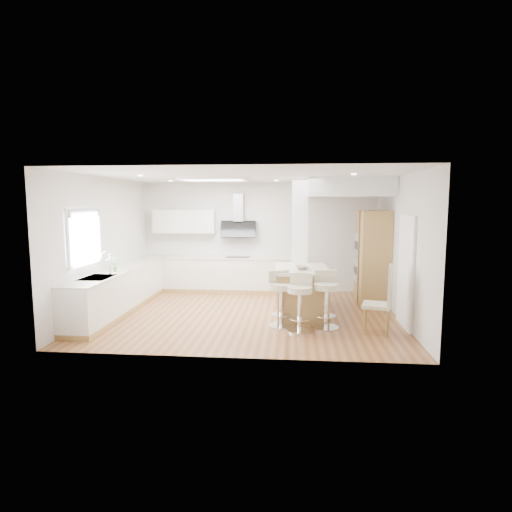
# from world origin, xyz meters

# --- Properties ---
(ground) EXTENTS (6.00, 6.00, 0.00)m
(ground) POSITION_xyz_m (0.00, 0.00, 0.00)
(ground) COLOR #9B6339
(ground) RESTS_ON ground
(ceiling) EXTENTS (6.00, 5.00, 0.02)m
(ceiling) POSITION_xyz_m (0.00, 0.00, 0.00)
(ceiling) COLOR silver
(ceiling) RESTS_ON ground
(wall_back) EXTENTS (6.00, 0.04, 2.80)m
(wall_back) POSITION_xyz_m (0.00, 2.50, 1.40)
(wall_back) COLOR silver
(wall_back) RESTS_ON ground
(wall_left) EXTENTS (0.04, 5.00, 2.80)m
(wall_left) POSITION_xyz_m (-3.00, 0.00, 1.40)
(wall_left) COLOR silver
(wall_left) RESTS_ON ground
(wall_right) EXTENTS (0.04, 5.00, 2.80)m
(wall_right) POSITION_xyz_m (3.00, 0.00, 1.40)
(wall_right) COLOR silver
(wall_right) RESTS_ON ground
(skylight) EXTENTS (4.10, 2.10, 0.06)m
(skylight) POSITION_xyz_m (-0.79, 0.60, 2.77)
(skylight) COLOR white
(skylight) RESTS_ON ground
(window_left) EXTENTS (0.06, 1.28, 1.07)m
(window_left) POSITION_xyz_m (-2.96, -0.90, 1.69)
(window_left) COLOR white
(window_left) RESTS_ON ground
(doorway_right) EXTENTS (0.05, 1.00, 2.10)m
(doorway_right) POSITION_xyz_m (2.97, -0.60, 1.00)
(doorway_right) COLOR #433C35
(doorway_right) RESTS_ON ground
(counter_left) EXTENTS (0.63, 4.50, 1.35)m
(counter_left) POSITION_xyz_m (-2.70, 0.23, 0.46)
(counter_left) COLOR #AF894B
(counter_left) RESTS_ON ground
(counter_back) EXTENTS (3.62, 0.63, 2.50)m
(counter_back) POSITION_xyz_m (-0.91, 2.22, 0.70)
(counter_back) COLOR #AF894B
(counter_back) RESTS_ON ground
(pillar) EXTENTS (0.35, 0.35, 2.80)m
(pillar) POSITION_xyz_m (1.05, 0.95, 1.40)
(pillar) COLOR white
(pillar) RESTS_ON ground
(soffit) EXTENTS (1.78, 2.20, 0.40)m
(soffit) POSITION_xyz_m (2.10, 1.40, 2.60)
(soffit) COLOR silver
(soffit) RESTS_ON ground
(oven_column) EXTENTS (0.63, 1.21, 2.10)m
(oven_column) POSITION_xyz_m (2.68, 1.23, 1.05)
(oven_column) COLOR #AF894B
(oven_column) RESTS_ON ground
(peninsula) EXTENTS (1.12, 1.64, 1.05)m
(peninsula) POSITION_xyz_m (1.09, 0.02, 0.49)
(peninsula) COLOR #AF894B
(peninsula) RESTS_ON ground
(bar_stool_a) EXTENTS (0.60, 0.60, 1.02)m
(bar_stool_a) POSITION_xyz_m (0.70, -0.81, 0.58)
(bar_stool_a) COLOR silver
(bar_stool_a) RESTS_ON ground
(bar_stool_b) EXTENTS (0.52, 0.52, 1.03)m
(bar_stool_b) POSITION_xyz_m (1.05, -1.07, 0.58)
(bar_stool_b) COLOR silver
(bar_stool_b) RESTS_ON ground
(bar_stool_c) EXTENTS (0.50, 0.50, 1.05)m
(bar_stool_c) POSITION_xyz_m (1.52, -0.85, 0.59)
(bar_stool_c) COLOR silver
(bar_stool_c) RESTS_ON ground
(dining_chair) EXTENTS (0.57, 0.57, 1.21)m
(dining_chair) POSITION_xyz_m (2.49, -1.08, 0.65)
(dining_chair) COLOR beige
(dining_chair) RESTS_ON ground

